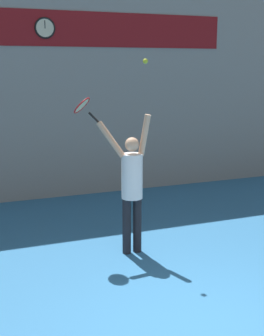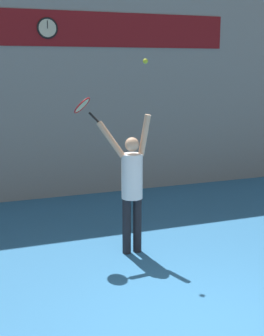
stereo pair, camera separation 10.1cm
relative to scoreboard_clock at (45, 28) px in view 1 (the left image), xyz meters
The scene contains 6 objects.
back_wall 1.16m from the scoreboard_clock, ahead, with size 18.00×0.10×5.00m.
sponsor_banner 0.47m from the scoreboard_clock, ahead, with size 7.09×0.02×0.71m.
scoreboard_clock is the anchor object (origin of this frame).
tennis_player 4.26m from the scoreboard_clock, 81.25° to the right, with size 0.78×0.45×2.13m.
tennis_racket 3.34m from the scoreboard_clock, 91.75° to the right, with size 0.41×0.40×0.38m.
tennis_ball 3.64m from the scoreboard_clock, 78.52° to the right, with size 0.07×0.07×0.07m.
Camera 1 is at (-2.40, -3.73, 2.82)m, focal length 50.00 mm.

